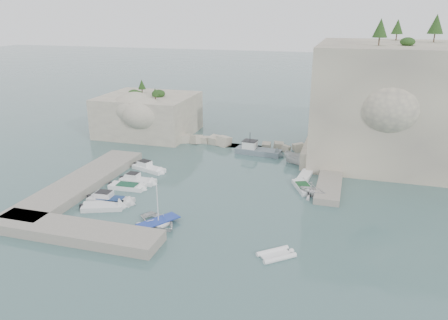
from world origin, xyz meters
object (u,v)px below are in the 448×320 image
(motorboat_a, at_px, (149,170))
(inflatable_dinghy, at_px, (276,256))
(motorboat_e, at_px, (103,209))
(tender_east_b, at_px, (303,189))
(tender_east_a, at_px, (312,196))
(tender_east_c, at_px, (305,177))
(motorboat_d, at_px, (111,202))
(motorboat_b, at_px, (138,183))
(work_boat, at_px, (258,154))
(motorboat_c, at_px, (127,189))
(tender_east_d, at_px, (299,165))
(rowboat, at_px, (159,225))

(motorboat_a, bearing_deg, inflatable_dinghy, -21.04)
(motorboat_e, bearing_deg, tender_east_b, 8.36)
(tender_east_a, height_order, tender_east_c, tender_east_a)
(motorboat_d, distance_m, inflatable_dinghy, 21.74)
(motorboat_b, height_order, work_boat, work_boat)
(motorboat_c, bearing_deg, tender_east_d, 34.88)
(tender_east_c, bearing_deg, tender_east_a, -160.21)
(rowboat, bearing_deg, motorboat_d, 97.11)
(motorboat_b, xyz_separation_m, inflatable_dinghy, (20.60, -12.78, 0.00))
(inflatable_dinghy, xyz_separation_m, tender_east_c, (0.23, 21.02, 0.00))
(motorboat_b, xyz_separation_m, motorboat_e, (-0.21, -8.30, 0.00))
(motorboat_a, bearing_deg, rowboat, -42.45)
(tender_east_c, bearing_deg, rowboat, 149.91)
(motorboat_c, xyz_separation_m, motorboat_e, (0.18, -6.14, 0.00))
(tender_east_a, bearing_deg, tender_east_d, 38.92)
(motorboat_b, bearing_deg, motorboat_a, 100.15)
(tender_east_b, bearing_deg, inflatable_dinghy, 153.78)
(tender_east_a, bearing_deg, tender_east_b, 58.90)
(inflatable_dinghy, bearing_deg, rowboat, 128.52)
(motorboat_b, height_order, tender_east_a, tender_east_a)
(inflatable_dinghy, relative_size, tender_east_b, 0.72)
(inflatable_dinghy, xyz_separation_m, tender_east_b, (0.48, 16.75, 0.00))
(tender_east_c, height_order, tender_east_d, tender_east_d)
(motorboat_b, xyz_separation_m, motorboat_c, (-0.39, -2.16, 0.00))
(motorboat_e, height_order, tender_east_b, same)
(motorboat_b, relative_size, motorboat_c, 1.04)
(motorboat_b, xyz_separation_m, tender_east_a, (22.37, 2.15, 0.00))
(motorboat_a, height_order, tender_east_d, tender_east_d)
(motorboat_e, distance_m, work_boat, 27.74)
(motorboat_b, relative_size, rowboat, 1.03)
(motorboat_e, height_order, work_boat, work_boat)
(motorboat_e, relative_size, tender_east_c, 1.13)
(motorboat_a, xyz_separation_m, tender_east_d, (20.09, 8.33, 0.00))
(motorboat_e, bearing_deg, motorboat_d, 68.67)
(rowboat, bearing_deg, motorboat_a, 61.51)
(motorboat_c, distance_m, tender_east_d, 24.91)
(motorboat_c, xyz_separation_m, work_boat, (12.94, 18.49, 0.00))
(motorboat_b, bearing_deg, tender_east_a, 6.91)
(tender_east_b, bearing_deg, tender_east_a, -169.18)
(motorboat_a, distance_m, tender_east_d, 21.75)
(motorboat_b, bearing_deg, motorboat_c, -98.81)
(motorboat_e, xyz_separation_m, tender_east_a, (22.57, 10.45, 0.00))
(motorboat_d, distance_m, work_boat, 26.16)
(tender_east_b, relative_size, tender_east_c, 1.13)
(rowboat, height_order, tender_east_a, tender_east_a)
(tender_east_d, bearing_deg, motorboat_a, 139.89)
(motorboat_e, bearing_deg, tender_east_d, 25.82)
(motorboat_e, xyz_separation_m, inflatable_dinghy, (20.80, -4.48, 0.00))
(inflatable_dinghy, bearing_deg, motorboat_e, 127.71)
(tender_east_c, bearing_deg, motorboat_a, 104.97)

